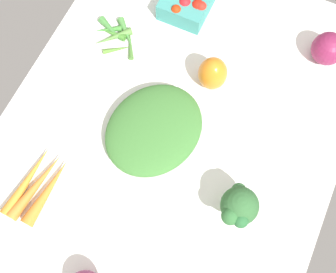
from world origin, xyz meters
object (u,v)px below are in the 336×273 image
object	(u,v)px
okra_pile	(117,35)
bell_pepper_orange	(213,73)
carrot_bunch	(38,186)
leafy_greens_clump	(153,131)
berry_basket	(187,4)
red_onion_near_basket	(328,49)
broccoli_head	(239,207)

from	to	relation	value
okra_pile	bell_pepper_orange	distance (cm)	26.69
carrot_bunch	leafy_greens_clump	bearing A→B (deg)	-39.23
leafy_greens_clump	berry_basket	world-z (taller)	berry_basket
okra_pile	red_onion_near_basket	xyz separation A→B (cm)	(15.92, -48.70, 3.10)
okra_pile	carrot_bunch	size ratio (longest dim) A/B	0.73
leafy_greens_clump	berry_basket	size ratio (longest dim) A/B	2.08
leafy_greens_clump	red_onion_near_basket	xyz separation A→B (cm)	(35.88, -29.16, 1.20)
carrot_bunch	red_onion_near_basket	world-z (taller)	red_onion_near_basket
bell_pepper_orange	broccoli_head	bearing A→B (deg)	-148.21
berry_basket	red_onion_near_basket	bearing A→B (deg)	-87.79
carrot_bunch	red_onion_near_basket	xyz separation A→B (cm)	(57.41, -46.73, 2.59)
leafy_greens_clump	red_onion_near_basket	distance (cm)	46.25
okra_pile	leafy_greens_clump	world-z (taller)	leafy_greens_clump
leafy_greens_clump	bell_pepper_orange	distance (cm)	19.26
okra_pile	carrot_bunch	xyz separation A→B (cm)	(-41.50, -1.97, 0.51)
broccoli_head	leafy_greens_clump	world-z (taller)	broccoli_head
berry_basket	red_onion_near_basket	distance (cm)	36.10
okra_pile	bell_pepper_orange	xyz separation A→B (cm)	(-2.04, -26.34, 3.76)
broccoli_head	leafy_greens_clump	xyz separation A→B (cm)	(9.01, 23.49, -3.57)
leafy_greens_clump	broccoli_head	bearing A→B (deg)	-110.99
okra_pile	broccoli_head	distance (cm)	52.17
broccoli_head	bell_pepper_orange	size ratio (longest dim) A/B	1.13
broccoli_head	bell_pepper_orange	distance (cm)	31.73
red_onion_near_basket	berry_basket	bearing A→B (deg)	92.21
carrot_bunch	broccoli_head	bearing A→B (deg)	-73.04
carrot_bunch	red_onion_near_basket	distance (cm)	74.07
broccoli_head	carrot_bunch	size ratio (longest dim) A/B	0.60
red_onion_near_basket	bell_pepper_orange	distance (cm)	28.69
red_onion_near_basket	leafy_greens_clump	bearing A→B (deg)	140.90
leafy_greens_clump	okra_pile	bearing A→B (deg)	44.39
bell_pepper_orange	carrot_bunch	bearing A→B (deg)	148.30
bell_pepper_orange	okra_pile	bearing A→B (deg)	85.57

